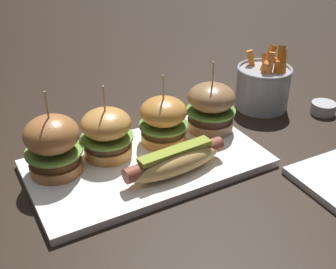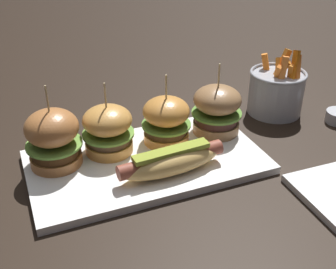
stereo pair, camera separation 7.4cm
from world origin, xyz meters
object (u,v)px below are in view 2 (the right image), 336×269
slider_center_right (166,120)px  fries_bucket (276,91)px  hot_dog (171,161)px  slider_center_left (108,129)px  slider_far_right (217,109)px  platter_main (147,162)px  slider_far_left (53,138)px

slider_center_right → fries_bucket: 0.28m
hot_dog → fries_bucket: (0.30, 0.14, 0.01)m
slider_center_right → slider_center_left: bearing=175.9°
slider_far_right → fries_bucket: slider_far_right is taller
platter_main → fries_bucket: 0.34m
slider_center_left → slider_far_right: (0.21, -0.01, 0.00)m
platter_main → slider_far_right: slider_far_right is taller
hot_dog → slider_far_right: size_ratio=1.35×
slider_center_left → fries_bucket: (0.38, 0.04, -0.01)m
slider_center_right → slider_far_right: size_ratio=0.96×
slider_center_right → fries_bucket: slider_center_right is taller
slider_far_left → fries_bucket: size_ratio=1.02×
slider_center_right → hot_dog: bearing=-107.4°
hot_dog → slider_center_right: slider_center_right is taller
fries_bucket → slider_far_right: bearing=-163.9°
hot_dog → slider_center_right: bearing=72.6°
hot_dog → fries_bucket: 0.34m
platter_main → slider_far_left: 0.16m
slider_far_right → fries_bucket: (0.17, 0.05, -0.01)m
hot_dog → slider_center_left: bearing=126.4°
slider_center_left → slider_far_right: slider_far_right is taller
platter_main → hot_dog: (0.02, -0.05, 0.03)m
slider_center_left → slider_far_right: bearing=-2.5°
platter_main → hot_dog: 0.07m
fries_bucket → slider_far_left: bearing=-174.6°
hot_dog → fries_bucket: fries_bucket is taller
platter_main → fries_bucket: (0.33, 0.09, 0.04)m
hot_dog → slider_center_left: size_ratio=1.41×
fries_bucket → hot_dog: bearing=-154.5°
hot_dog → platter_main: bearing=114.3°
platter_main → slider_center_left: (-0.05, 0.05, 0.05)m
slider_center_left → slider_center_right: 0.11m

